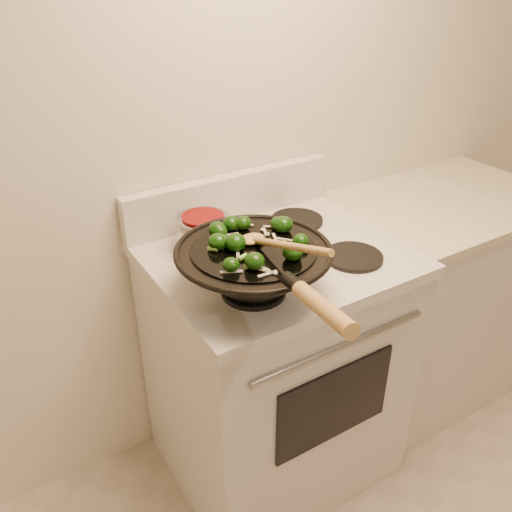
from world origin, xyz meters
TOP-DOWN VIEW (x-y plane):
  - stove at (-0.23, 1.17)m, footprint 0.78×0.67m
  - counter_unit at (0.59, 1.20)m, footprint 0.86×0.62m
  - wok at (-0.41, 1.01)m, footprint 0.43×0.70m
  - stirfry at (-0.41, 1.04)m, footprint 0.29×0.30m
  - wooden_spoon at (-0.39, 0.96)m, footprint 0.08×0.34m
  - saucepan at (-0.41, 1.32)m, footprint 0.17×0.27m

SIDE VIEW (x-z plane):
  - counter_unit at x=0.59m, z-range 0.00..0.91m
  - stove at x=-0.23m, z-range -0.07..1.01m
  - saucepan at x=-0.41m, z-range 0.93..1.03m
  - wok at x=-0.41m, z-range 0.89..1.12m
  - stirfry at x=-0.41m, z-range 1.06..1.11m
  - wooden_spoon at x=-0.39m, z-range 1.04..1.15m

